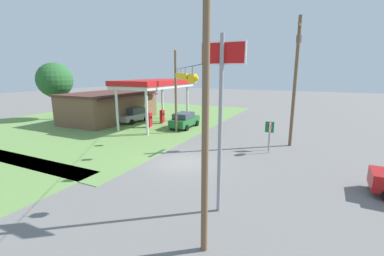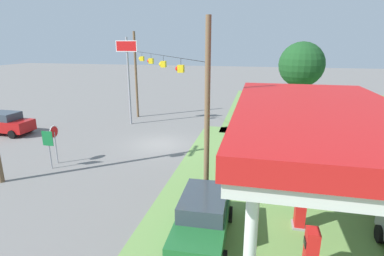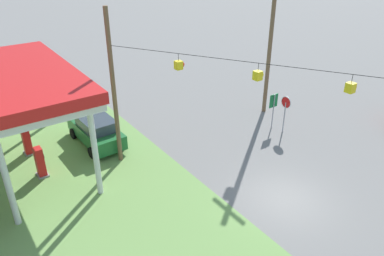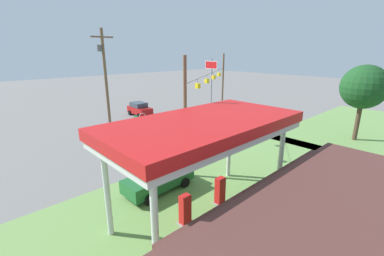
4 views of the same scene
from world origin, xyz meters
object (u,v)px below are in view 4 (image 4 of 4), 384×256
Objects in this scene: fuel_pump_far at (185,211)px; utility_pole_main at (106,80)px; gas_station_canopy at (205,129)px; car_at_pumps_rear at (258,237)px; route_sign at (136,122)px; car_at_pumps_front at (160,177)px; tree_west_verge at (364,87)px; stop_sign_roadside at (142,119)px; stop_sign_overhead at (211,79)px; car_on_crossroad at (140,109)px; fuel_pump_near at (220,192)px.

fuel_pump_far is 16.83m from utility_pole_main.
car_at_pumps_rear is (0.48, 3.77, -4.00)m from gas_station_canopy.
fuel_pump_far is 15.26m from route_sign.
car_at_pumps_front is 0.62× the size of tree_west_verge.
fuel_pump_far is 15.78m from stop_sign_roadside.
car_at_pumps_front is 21.80m from tree_west_verge.
tree_west_verge reaches higher than stop_sign_roadside.
stop_sign_overhead is 11.50m from route_sign.
utility_pole_main is (2.24, -1.50, 4.33)m from route_sign.
route_sign is (-4.65, -10.32, 0.77)m from car_at_pumps_front.
stop_sign_overhead is (-16.66, -13.64, 4.65)m from fuel_pump_far.
stop_sign_roadside is at bearing 156.88° from utility_pole_main.
route_sign reaches higher than car_on_crossroad.
stop_sign_roadside is (-5.75, -18.04, 0.85)m from car_at_pumps_rear.
stop_sign_overhead is at bearing 51.65° from car_at_pumps_rear.
stop_sign_roadside is at bearing -46.95° from tree_west_verge.
gas_station_canopy reaches higher than stop_sign_roadside.
route_sign is at bearing -45.05° from tree_west_verge.
fuel_pump_near is at bearing -105.25° from stop_sign_roadside.
tree_west_verge is at bearing 174.38° from fuel_pump_near.
car_on_crossroad is at bearing 72.03° from car_at_pumps_rear.
fuel_pump_near is 0.38× the size of car_at_pumps_rear.
car_at_pumps_front is at bearing 32.47° from stop_sign_overhead.
car_on_crossroad is at bearing -114.00° from gas_station_canopy.
car_at_pumps_rear is (0.25, 7.54, 0.02)m from car_at_pumps_front.
car_on_crossroad is at bearing -111.00° from fuel_pump_near.
car_at_pumps_rear is at bearing -20.05° from car_on_crossroad.
utility_pole_main reaches higher than route_sign.
utility_pole_main reaches higher than gas_station_canopy.
gas_station_canopy is at bearing -110.26° from stop_sign_roadside.
gas_station_canopy reaches higher than car_at_pumps_rear.
stop_sign_roadside reaches higher than fuel_pump_near.
car_on_crossroad is at bearing 59.96° from stop_sign_roadside.
stop_sign_roadside is at bearing -167.80° from route_sign.
car_at_pumps_front is 1.89× the size of stop_sign_roadside.
car_at_pumps_front is 0.43× the size of utility_pole_main.
stop_sign_roadside is 1.04× the size of route_sign.
car_at_pumps_rear reaches higher than car_at_pumps_front.
tree_west_verge is (-18.16, 17.46, -0.63)m from utility_pole_main.
stop_sign_overhead is (-13.91, -13.64, 4.65)m from fuel_pump_near.
tree_west_verge reaches higher than route_sign.
stop_sign_overhead is at bearing -140.69° from fuel_pump_far.
fuel_pump_far is 22.29m from tree_west_verge.
car_at_pumps_rear is (1.85, 3.77, 0.15)m from fuel_pump_near.
gas_station_canopy is 5.52m from car_at_pumps_rear.
stop_sign_roadside reaches higher than car_at_pumps_rear.
stop_sign_roadside is (-6.65, -14.27, 1.00)m from fuel_pump_far.
car_at_pumps_rear is 0.42× the size of utility_pole_main.
stop_sign_roadside is (-5.50, -10.50, 0.88)m from car_at_pumps_front.
car_on_crossroad is (-8.61, -22.43, 0.15)m from fuel_pump_near.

